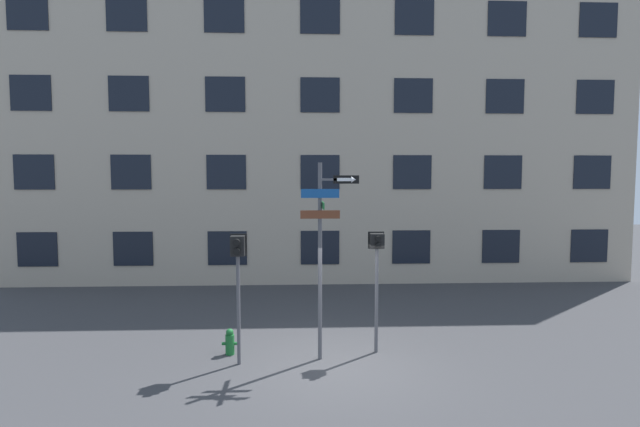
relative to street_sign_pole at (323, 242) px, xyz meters
The scene contains 6 objects.
ground_plane 2.67m from the street_sign_pole, 58.93° to the right, with size 60.00×60.00×0.00m, color #38383A.
building_facade 8.47m from the street_sign_pole, 88.00° to the left, with size 24.00×0.64×11.20m.
street_sign_pole is the anchor object (origin of this frame).
pedestrian_signal_left 1.88m from the street_sign_pole, behind, with size 0.36×0.40×2.82m.
pedestrian_signal_right 1.38m from the street_sign_pole, 16.66° to the left, with size 0.37×0.40×2.79m.
fire_hydrant 3.16m from the street_sign_pole, 169.59° to the left, with size 0.36×0.20×0.60m.
Camera 1 is at (-0.82, -10.33, 4.06)m, focal length 28.00 mm.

